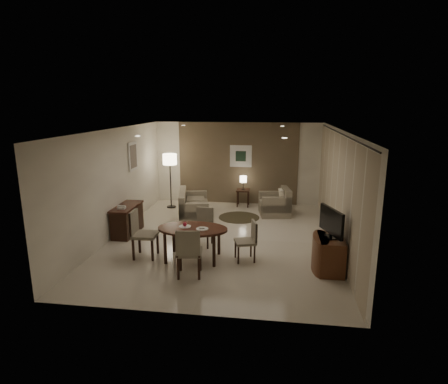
# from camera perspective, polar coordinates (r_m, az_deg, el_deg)

# --- Properties ---
(room_shell) EXTENTS (5.50, 7.00, 2.70)m
(room_shell) POSITION_cam_1_polar(r_m,az_deg,el_deg) (9.45, 0.17, 1.46)
(room_shell) COLOR beige
(room_shell) RESTS_ON ground
(taupe_accent) EXTENTS (3.96, 0.03, 2.70)m
(taupe_accent) POSITION_cam_1_polar(r_m,az_deg,el_deg) (12.46, 2.12, 4.37)
(taupe_accent) COLOR brown
(taupe_accent) RESTS_ON wall_back
(curtain_wall) EXTENTS (0.08, 6.70, 2.58)m
(curtain_wall) POSITION_cam_1_polar(r_m,az_deg,el_deg) (9.09, 16.79, 0.20)
(curtain_wall) COLOR beige
(curtain_wall) RESTS_ON wall_right
(curtain_rod) EXTENTS (0.03, 6.80, 0.03)m
(curtain_rod) POSITION_cam_1_polar(r_m,az_deg,el_deg) (8.90, 17.36, 8.51)
(curtain_rod) COLOR black
(curtain_rod) RESTS_ON wall_right
(art_back_frame) EXTENTS (0.72, 0.03, 0.72)m
(art_back_frame) POSITION_cam_1_polar(r_m,az_deg,el_deg) (12.39, 2.58, 5.48)
(art_back_frame) COLOR silver
(art_back_frame) RESTS_ON wall_back
(art_back_canvas) EXTENTS (0.34, 0.01, 0.34)m
(art_back_canvas) POSITION_cam_1_polar(r_m,az_deg,el_deg) (12.38, 2.57, 5.47)
(art_back_canvas) COLOR #1B3121
(art_back_canvas) RESTS_ON wall_back
(art_left_frame) EXTENTS (0.03, 0.60, 0.80)m
(art_left_frame) POSITION_cam_1_polar(r_m,az_deg,el_deg) (10.82, -13.71, 5.30)
(art_left_frame) COLOR silver
(art_left_frame) RESTS_ON wall_left
(art_left_canvas) EXTENTS (0.01, 0.46, 0.64)m
(art_left_canvas) POSITION_cam_1_polar(r_m,az_deg,el_deg) (10.82, -13.63, 5.30)
(art_left_canvas) COLOR gray
(art_left_canvas) RESTS_ON wall_left
(downlight_nl) EXTENTS (0.10, 0.10, 0.01)m
(downlight_nl) POSITION_cam_1_polar(r_m,az_deg,el_deg) (7.48, -13.01, 8.30)
(downlight_nl) COLOR white
(downlight_nl) RESTS_ON ceiling
(downlight_nr) EXTENTS (0.10, 0.10, 0.01)m
(downlight_nr) POSITION_cam_1_polar(r_m,az_deg,el_deg) (6.99, 9.21, 8.13)
(downlight_nr) COLOR white
(downlight_nr) RESTS_ON ceiling
(downlight_fl) EXTENTS (0.10, 0.10, 0.01)m
(downlight_fl) POSITION_cam_1_polar(r_m,az_deg,el_deg) (10.91, -6.22, 10.07)
(downlight_fl) COLOR white
(downlight_fl) RESTS_ON ceiling
(downlight_fr) EXTENTS (0.10, 0.10, 0.01)m
(downlight_fr) POSITION_cam_1_polar(r_m,az_deg,el_deg) (10.58, 8.89, 9.88)
(downlight_fr) COLOR white
(downlight_fr) RESTS_ON ceiling
(console_desk) EXTENTS (0.48, 1.20, 0.75)m
(console_desk) POSITION_cam_1_polar(r_m,az_deg,el_deg) (9.97, -14.52, -4.14)
(console_desk) COLOR #461F16
(console_desk) RESTS_ON floor
(telephone) EXTENTS (0.20, 0.14, 0.09)m
(telephone) POSITION_cam_1_polar(r_m,az_deg,el_deg) (9.59, -15.35, -2.24)
(telephone) COLOR white
(telephone) RESTS_ON console_desk
(tv_cabinet) EXTENTS (0.48, 0.90, 0.70)m
(tv_cabinet) POSITION_cam_1_polar(r_m,az_deg,el_deg) (7.92, 15.87, -9.06)
(tv_cabinet) COLOR brown
(tv_cabinet) RESTS_ON floor
(flat_tv) EXTENTS (0.36, 0.85, 0.60)m
(flat_tv) POSITION_cam_1_polar(r_m,az_deg,el_deg) (7.69, 16.04, -4.43)
(flat_tv) COLOR black
(flat_tv) RESTS_ON tv_cabinet
(dining_table) EXTENTS (1.51, 0.94, 0.71)m
(dining_table) POSITION_cam_1_polar(r_m,az_deg,el_deg) (8.17, -4.77, -7.83)
(dining_table) COLOR #461F16
(dining_table) RESTS_ON floor
(chair_near) EXTENTS (0.54, 0.54, 0.99)m
(chair_near) POSITION_cam_1_polar(r_m,az_deg,el_deg) (7.39, -5.32, -9.00)
(chair_near) COLOR gray
(chair_near) RESTS_ON floor
(chair_far) EXTENTS (0.47, 0.47, 0.89)m
(chair_far) POSITION_cam_1_polar(r_m,az_deg,el_deg) (8.87, -3.29, -5.45)
(chair_far) COLOR gray
(chair_far) RESTS_ON floor
(chair_left) EXTENTS (0.53, 0.53, 1.05)m
(chair_left) POSITION_cam_1_polar(r_m,az_deg,el_deg) (8.37, -11.93, -6.31)
(chair_left) COLOR gray
(chair_left) RESTS_ON floor
(chair_right) EXTENTS (0.52, 0.52, 0.87)m
(chair_right) POSITION_cam_1_polar(r_m,az_deg,el_deg) (8.06, 3.22, -7.50)
(chair_right) COLOR gray
(chair_right) RESTS_ON floor
(plate_a) EXTENTS (0.26, 0.26, 0.02)m
(plate_a) POSITION_cam_1_polar(r_m,az_deg,el_deg) (8.14, -5.98, -5.25)
(plate_a) COLOR white
(plate_a) RESTS_ON dining_table
(plate_b) EXTENTS (0.26, 0.26, 0.02)m
(plate_b) POSITION_cam_1_polar(r_m,az_deg,el_deg) (7.96, -3.34, -5.63)
(plate_b) COLOR white
(plate_b) RESTS_ON dining_table
(fruit_apple) EXTENTS (0.09, 0.09, 0.09)m
(fruit_apple) POSITION_cam_1_polar(r_m,az_deg,el_deg) (8.12, -5.99, -4.90)
(fruit_apple) COLOR maroon
(fruit_apple) RESTS_ON plate_a
(napkin) EXTENTS (0.12, 0.08, 0.03)m
(napkin) POSITION_cam_1_polar(r_m,az_deg,el_deg) (7.95, -3.35, -5.47)
(napkin) COLOR white
(napkin) RESTS_ON plate_b
(round_rug) EXTENTS (1.20, 1.20, 0.01)m
(round_rug) POSITION_cam_1_polar(r_m,az_deg,el_deg) (11.12, 2.30, -3.87)
(round_rug) COLOR #3B3321
(round_rug) RESTS_ON floor
(sofa) EXTENTS (1.80, 1.16, 0.78)m
(sofa) POSITION_cam_1_polar(r_m,az_deg,el_deg) (11.13, -4.62, -1.82)
(sofa) COLOR gray
(sofa) RESTS_ON floor
(armchair) EXTENTS (1.01, 1.05, 0.82)m
(armchair) POSITION_cam_1_polar(r_m,az_deg,el_deg) (11.39, 7.72, -1.46)
(armchair) COLOR gray
(armchair) RESTS_ON floor
(side_table) EXTENTS (0.43, 0.43, 0.55)m
(side_table) POSITION_cam_1_polar(r_m,az_deg,el_deg) (12.29, 2.92, -0.88)
(side_table) COLOR black
(side_table) RESTS_ON floor
(table_lamp) EXTENTS (0.22, 0.22, 0.50)m
(table_lamp) POSITION_cam_1_polar(r_m,az_deg,el_deg) (12.17, 2.95, 1.52)
(table_lamp) COLOR #FFEAC1
(table_lamp) RESTS_ON side_table
(floor_lamp) EXTENTS (0.44, 0.44, 1.74)m
(floor_lamp) POSITION_cam_1_polar(r_m,az_deg,el_deg) (12.11, -8.16, 1.67)
(floor_lamp) COLOR #FFE5B7
(floor_lamp) RESTS_ON floor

